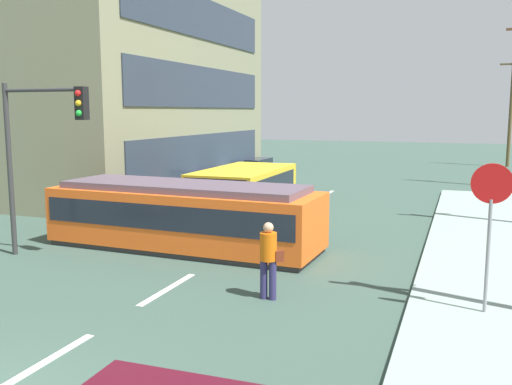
{
  "coord_description": "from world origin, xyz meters",
  "views": [
    {
      "loc": [
        6.12,
        -4.68,
        3.98
      ],
      "look_at": [
        0.81,
        9.52,
        1.77
      ],
      "focal_mm": 39.18,
      "sensor_mm": 36.0,
      "label": 1
    }
  ],
  "objects": [
    {
      "name": "streetcar_tram",
      "position": [
        -1.44,
        9.56,
        0.99
      ],
      "size": [
        8.1,
        2.83,
        1.92
      ],
      "color": "orange",
      "rests_on": "ground"
    },
    {
      "name": "lane_stripe_2",
      "position": [
        0.0,
        6.0,
        0.01
      ],
      "size": [
        0.16,
        2.4,
        0.01
      ],
      "primitive_type": "cube",
      "color": "silver",
      "rests_on": "ground"
    },
    {
      "name": "utility_pole_distant",
      "position": [
        9.08,
        39.35,
        4.12
      ],
      "size": [
        1.8,
        0.24,
        7.87
      ],
      "color": "brown",
      "rests_on": "ground"
    },
    {
      "name": "lane_stripe_3",
      "position": [
        0.0,
        15.56,
        0.01
      ],
      "size": [
        0.16,
        2.4,
        0.01
      ],
      "primitive_type": "cube",
      "color": "silver",
      "rests_on": "ground"
    },
    {
      "name": "city_bus",
      "position": [
        -1.56,
        14.56,
        1.06
      ],
      "size": [
        2.58,
        5.33,
        1.85
      ],
      "color": "gold",
      "rests_on": "ground"
    },
    {
      "name": "corner_building",
      "position": [
        -14.71,
        19.94,
        6.4
      ],
      "size": [
        17.96,
        16.14,
        12.8
      ],
      "color": "gray",
      "rests_on": "ground"
    },
    {
      "name": "traffic_light_mast",
      "position": [
        -4.48,
        7.23,
        3.32
      ],
      "size": [
        2.69,
        0.33,
        4.73
      ],
      "color": "#333333",
      "rests_on": "ground"
    },
    {
      "name": "parked_sedan_far",
      "position": [
        -5.08,
        20.27,
        0.62
      ],
      "size": [
        2.14,
        4.28,
        1.19
      ],
      "color": "#B4B6CF",
      "rests_on": "ground"
    },
    {
      "name": "stop_sign",
      "position": [
        6.64,
        6.55,
        2.19
      ],
      "size": [
        0.76,
        0.07,
        2.88
      ],
      "color": "gray",
      "rests_on": "sidewalk_curb_right"
    },
    {
      "name": "parked_sedan_furthest",
      "position": [
        -5.62,
        26.39,
        0.62
      ],
      "size": [
        2.02,
        4.56,
        1.19
      ],
      "color": "navy",
      "rests_on": "ground"
    },
    {
      "name": "ground_plane",
      "position": [
        0.0,
        10.0,
        0.0
      ],
      "size": [
        120.0,
        120.0,
        0.0
      ],
      "primitive_type": "plane",
      "color": "#385046"
    },
    {
      "name": "lane_stripe_4",
      "position": [
        0.0,
        21.56,
        0.01
      ],
      "size": [
        0.16,
        2.4,
        0.01
      ],
      "primitive_type": "cube",
      "color": "silver",
      "rests_on": "ground"
    },
    {
      "name": "pedestrian_crossing",
      "position": [
        2.35,
        6.17,
        0.94
      ],
      "size": [
        0.5,
        0.36,
        1.67
      ],
      "color": "navy",
      "rests_on": "ground"
    },
    {
      "name": "parked_sedan_mid",
      "position": [
        -5.62,
        13.52,
        0.62
      ],
      "size": [
        2.01,
        4.14,
        1.19
      ],
      "color": "maroon",
      "rests_on": "ground"
    },
    {
      "name": "lane_stripe_1",
      "position": [
        0.0,
        2.0,
        0.01
      ],
      "size": [
        0.16,
        2.4,
        0.01
      ],
      "primitive_type": "cube",
      "color": "silver",
      "rests_on": "ground"
    },
    {
      "name": "sidewalk_curb_right",
      "position": [
        6.8,
        6.0,
        0.07
      ],
      "size": [
        3.2,
        36.0,
        0.14
      ],
      "primitive_type": "cube",
      "color": "#8A9E95",
      "rests_on": "ground"
    }
  ]
}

